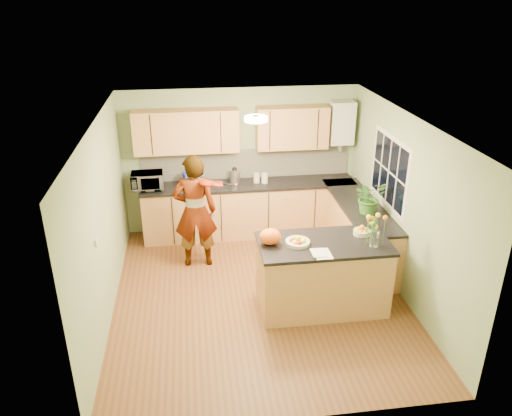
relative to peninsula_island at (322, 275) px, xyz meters
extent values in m
plane|color=brown|center=(-0.80, 0.37, -0.49)|extent=(4.50, 4.50, 0.00)
cube|color=white|center=(-0.80, 0.37, 2.01)|extent=(4.00, 4.50, 0.02)
cube|color=gray|center=(-0.80, 2.62, 0.76)|extent=(4.00, 0.02, 2.50)
cube|color=gray|center=(-0.80, -1.88, 0.76)|extent=(4.00, 0.02, 2.50)
cube|color=gray|center=(-2.80, 0.37, 0.76)|extent=(0.02, 4.50, 2.50)
cube|color=gray|center=(1.20, 0.37, 0.76)|extent=(0.02, 4.50, 2.50)
cube|color=tan|center=(-0.70, 2.32, -0.04)|extent=(3.60, 0.60, 0.90)
cube|color=black|center=(-0.70, 2.31, 0.43)|extent=(3.64, 0.62, 0.04)
cube|color=tan|center=(0.90, 1.22, -0.04)|extent=(0.60, 2.20, 0.90)
cube|color=black|center=(0.89, 1.22, 0.43)|extent=(0.62, 2.24, 0.04)
cube|color=beige|center=(-0.70, 2.60, 0.71)|extent=(3.60, 0.02, 0.52)
cube|color=tan|center=(-1.70, 2.45, 1.36)|extent=(1.70, 0.34, 0.70)
cube|color=tan|center=(0.05, 2.45, 1.36)|extent=(1.20, 0.34, 0.70)
cube|color=silver|center=(0.90, 2.46, 1.41)|extent=(0.40, 0.30, 0.72)
cylinder|color=silver|center=(0.90, 2.46, 1.01)|extent=(0.06, 0.06, 0.20)
cube|color=silver|center=(1.19, 0.97, 1.06)|extent=(0.01, 1.30, 1.05)
cube|color=black|center=(1.19, 0.97, 1.06)|extent=(0.01, 1.18, 0.92)
cube|color=silver|center=(-2.79, -0.23, 0.81)|extent=(0.02, 0.09, 0.09)
cylinder|color=#FFEABF|center=(-0.80, 0.67, 1.97)|extent=(0.30, 0.30, 0.06)
cylinder|color=silver|center=(-0.80, 0.67, 2.00)|extent=(0.10, 0.10, 0.02)
cube|color=tan|center=(0.00, 0.00, -0.02)|extent=(1.67, 0.83, 0.94)
cube|color=black|center=(0.00, 0.00, 0.47)|extent=(1.71, 0.87, 0.04)
cylinder|color=beige|center=(-0.35, 0.00, 0.51)|extent=(0.31, 0.31, 0.05)
cylinder|color=beige|center=(0.55, 0.15, 0.52)|extent=(0.22, 0.22, 0.06)
cylinder|color=silver|center=(0.60, -0.18, 0.60)|extent=(0.11, 0.11, 0.23)
ellipsoid|color=#FA5F14|center=(-0.70, 0.05, 0.59)|extent=(0.31, 0.28, 0.21)
cube|color=silver|center=(-0.10, -0.30, 0.49)|extent=(0.21, 0.28, 0.01)
imported|color=tan|center=(-1.63, 1.38, 0.41)|extent=(0.66, 0.44, 1.79)
imported|color=silver|center=(-2.38, 2.29, 0.59)|extent=(0.52, 0.36, 0.28)
cube|color=#212D98|center=(-1.64, 2.33, 0.57)|extent=(0.33, 0.27, 0.24)
cylinder|color=silver|center=(-0.93, 2.35, 0.57)|extent=(0.18, 0.18, 0.24)
sphere|color=black|center=(-0.93, 2.35, 0.74)|extent=(0.09, 0.09, 0.09)
cylinder|color=beige|center=(-0.56, 2.34, 0.53)|extent=(0.13, 0.13, 0.16)
cylinder|color=silver|center=(-0.43, 2.31, 0.53)|extent=(0.13, 0.13, 0.17)
imported|color=#3B7727|center=(0.90, 0.88, 0.70)|extent=(0.54, 0.50, 0.51)
camera|label=1|loc=(-1.64, -5.53, 3.52)|focal=35.00mm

